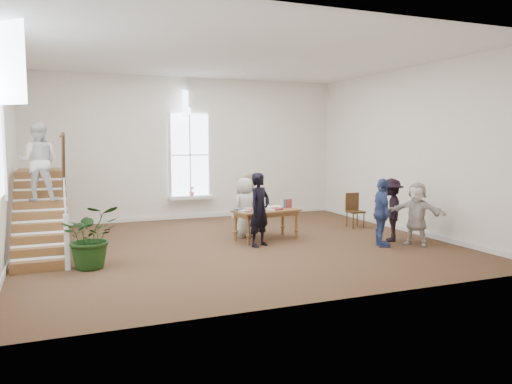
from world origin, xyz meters
name	(u,v)px	position (x,y,z in m)	size (l,w,h in m)	color
ground	(237,245)	(0.00, 0.00, 0.00)	(10.00, 10.00, 0.00)	#402D19
room_shell	(191,206)	(0.00, 4.39, 0.40)	(10.49, 10.00, 10.00)	white
staircase	(40,182)	(-4.34, 0.75, 1.62)	(1.10, 4.10, 2.92)	brown
library_table	(266,213)	(0.90, 0.35, 0.69)	(1.75, 1.08, 0.83)	brown
police_officer	(260,210)	(0.47, -0.30, 0.88)	(0.64, 0.42, 1.76)	black
elderly_woman	(245,207)	(0.57, 0.95, 0.78)	(0.76, 0.49, 1.55)	beige
person_yellow	(249,203)	(0.87, 1.45, 0.82)	(0.80, 0.62, 1.64)	tan
woman_cluster_a	(382,213)	(3.14, -1.42, 0.81)	(0.95, 0.40, 1.63)	navy
woman_cluster_b	(391,210)	(3.74, -0.97, 0.79)	(1.02, 0.59, 1.58)	black
woman_cluster_c	(416,214)	(4.00, -1.62, 0.77)	(1.42, 0.45, 1.53)	beige
floor_plant	(92,236)	(-3.40, -0.97, 0.64)	(1.15, 0.99, 1.27)	#173611
side_chair	(354,208)	(4.00, 1.08, 0.56)	(0.44, 0.44, 1.00)	#35210E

